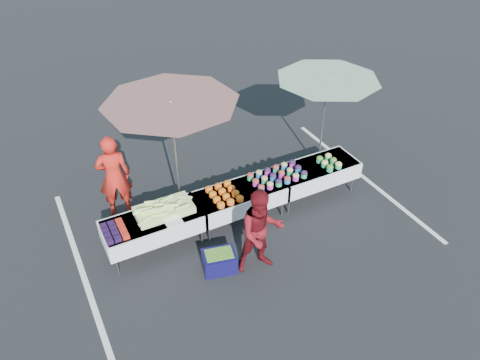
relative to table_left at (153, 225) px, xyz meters
name	(u,v)px	position (x,y,z in m)	size (l,w,h in m)	color
ground	(240,219)	(1.80, 0.00, -0.58)	(80.00, 80.00, 0.00)	black
stripe_left	(83,274)	(-1.40, 0.00, -0.58)	(0.10, 5.00, 0.00)	silver
stripe_right	(362,176)	(5.00, 0.00, -0.58)	(0.10, 5.00, 0.00)	silver
table_left	(153,225)	(0.00, 0.00, 0.00)	(1.86, 0.81, 0.75)	white
table_center	(240,197)	(1.80, 0.00, 0.00)	(1.86, 0.81, 0.75)	white
table_right	(315,172)	(3.60, 0.00, 0.00)	(1.86, 0.81, 0.75)	white
berry_punnets	(114,231)	(-0.71, -0.06, 0.21)	(0.40, 0.54, 0.08)	black
corn_pile	(163,210)	(0.24, 0.04, 0.25)	(1.16, 0.57, 0.26)	#B7E374
plastic_bags	(174,222)	(0.30, -0.30, 0.19)	(0.30, 0.25, 0.05)	white
carrot_bowls	(224,194)	(1.45, -0.01, 0.22)	(0.55, 0.69, 0.11)	orange
potato_cups	(277,175)	(2.65, 0.00, 0.25)	(1.14, 0.58, 0.16)	blue
bean_baskets	(329,162)	(3.86, -0.10, 0.24)	(0.36, 0.50, 0.15)	#29A46B
vendor	(114,176)	(-0.30, 1.39, 0.32)	(0.66, 0.43, 1.81)	red
customer	(261,232)	(1.53, -1.31, 0.26)	(0.82, 0.64, 1.70)	maroon
umbrella_left	(172,112)	(0.83, 0.80, 1.75)	(3.07, 3.07, 2.57)	black
umbrella_right	(327,87)	(4.30, 0.80, 1.47)	(2.44, 2.44, 2.27)	black
storage_bin	(219,261)	(0.84, -1.04, -0.38)	(0.67, 0.55, 0.39)	#0F0D42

